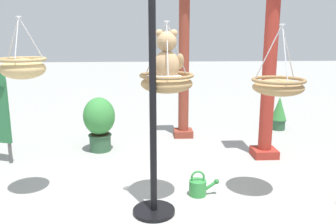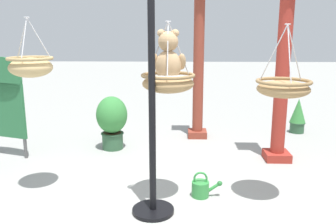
{
  "view_description": "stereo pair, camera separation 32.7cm",
  "coord_description": "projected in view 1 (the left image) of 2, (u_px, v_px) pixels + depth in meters",
  "views": [
    {
      "loc": [
        -0.22,
        -3.37,
        1.84
      ],
      "look_at": [
        -0.0,
        0.11,
        1.06
      ],
      "focal_mm": 37.75,
      "sensor_mm": 36.0,
      "label": 1
    },
    {
      "loc": [
        0.11,
        -3.38,
        1.84
      ],
      "look_at": [
        -0.0,
        0.11,
        1.06
      ],
      "focal_mm": 37.75,
      "sensor_mm": 36.0,
      "label": 2
    }
  ],
  "objects": [
    {
      "name": "greenhouse_pillar_left",
      "position": [
        269.0,
        73.0,
        5.13
      ],
      "size": [
        0.38,
        0.38,
        2.64
      ],
      "color": "#9E2D23",
      "rests_on": "ground"
    },
    {
      "name": "greenhouse_pillar_right",
      "position": [
        184.0,
        67.0,
        6.18
      ],
      "size": [
        0.35,
        0.35,
        2.6
      ],
      "color": "brown",
      "rests_on": "ground"
    },
    {
      "name": "teddy_bear",
      "position": [
        167.0,
        59.0,
        3.63
      ],
      "size": [
        0.37,
        0.32,
        0.53
      ],
      "color": "tan"
    },
    {
      "name": "watering_can",
      "position": [
        199.0,
        187.0,
        4.09
      ],
      "size": [
        0.35,
        0.2,
        0.3
      ],
      "color": "#338C3F",
      "rests_on": "ground"
    },
    {
      "name": "hanging_basket_left_high",
      "position": [
        23.0,
        67.0,
        3.7
      ],
      "size": [
        0.49,
        0.49,
        0.64
      ],
      "color": "tan"
    },
    {
      "name": "hanging_basket_with_teddy",
      "position": [
        167.0,
        82.0,
        3.66
      ],
      "size": [
        0.57,
        0.57,
        0.73
      ],
      "color": "#A37F51"
    },
    {
      "name": "hanging_basket_right_low",
      "position": [
        278.0,
        86.0,
        3.77
      ],
      "size": [
        0.57,
        0.57,
        0.75
      ],
      "color": "#A37F51"
    },
    {
      "name": "potted_plant_tall_leafy",
      "position": [
        279.0,
        113.0,
        6.83
      ],
      "size": [
        0.29,
        0.29,
        0.65
      ],
      "color": "#2D5638",
      "rests_on": "ground"
    },
    {
      "name": "potted_plant_fern_front",
      "position": [
        99.0,
        121.0,
        5.57
      ],
      "size": [
        0.5,
        0.5,
        0.86
      ],
      "color": "#2D5638",
      "rests_on": "ground"
    },
    {
      "name": "ground_plane",
      "position": [
        169.0,
        213.0,
        3.7
      ],
      "size": [
        40.0,
        40.0,
        0.0
      ],
      "primitive_type": "plane",
      "color": "#9E9E99"
    },
    {
      "name": "display_pole_central",
      "position": [
        153.0,
        138.0,
        3.52
      ],
      "size": [
        0.44,
        0.44,
        2.57
      ],
      "color": "black",
      "rests_on": "ground"
    }
  ]
}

